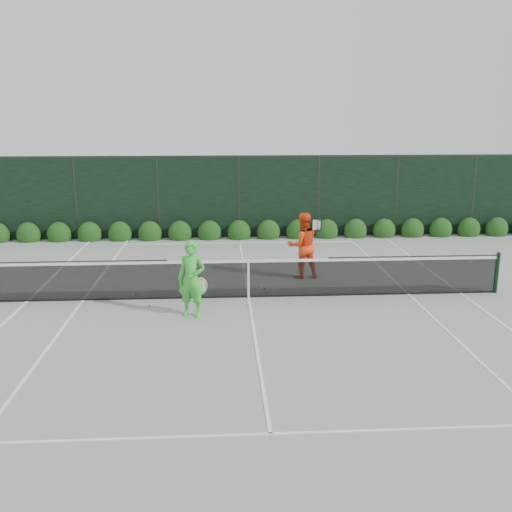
{
  "coord_description": "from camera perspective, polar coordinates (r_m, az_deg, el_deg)",
  "views": [
    {
      "loc": [
        -0.66,
        -13.71,
        4.43
      ],
      "look_at": [
        0.21,
        0.3,
        1.0
      ],
      "focal_mm": 40.0,
      "sensor_mm": 36.0,
      "label": 1
    }
  ],
  "objects": [
    {
      "name": "court_lines",
      "position": [
        14.43,
        -0.75,
        -4.13
      ],
      "size": [
        11.03,
        23.83,
        0.01
      ],
      "color": "white",
      "rests_on": "ground"
    },
    {
      "name": "ground",
      "position": [
        14.43,
        -0.75,
        -4.16
      ],
      "size": [
        80.0,
        80.0,
        0.0
      ],
      "primitive_type": "plane",
      "color": "gray",
      "rests_on": "ground"
    },
    {
      "name": "tennis_net",
      "position": [
        14.27,
        -0.86,
        -2.13
      ],
      "size": [
        12.9,
        0.1,
        1.07
      ],
      "color": "black",
      "rests_on": "ground"
    },
    {
      "name": "hedge_row",
      "position": [
        21.29,
        -1.71,
        2.36
      ],
      "size": [
        31.66,
        0.65,
        0.94
      ],
      "color": "#153C10",
      "rests_on": "ground"
    },
    {
      "name": "windscreen_fence",
      "position": [
        11.4,
        -0.11,
        -1.09
      ],
      "size": [
        32.0,
        21.07,
        3.06
      ],
      "color": "black",
      "rests_on": "ground"
    },
    {
      "name": "player_man",
      "position": [
        16.03,
        4.68,
        1.06
      ],
      "size": [
        1.03,
        0.87,
        1.86
      ],
      "rotation": [
        0.0,
        0.0,
        3.35
      ],
      "color": "#FF4515",
      "rests_on": "ground"
    },
    {
      "name": "player_woman",
      "position": [
        12.95,
        -6.45,
        -2.31
      ],
      "size": [
        0.73,
        0.59,
        1.75
      ],
      "rotation": [
        0.0,
        0.0,
        -0.3
      ],
      "color": "green",
      "rests_on": "ground"
    },
    {
      "name": "tennis_balls",
      "position": [
        14.53,
        -4.36,
        -3.92
      ],
      "size": [
        3.39,
        1.6,
        0.07
      ],
      "color": "#BDF235",
      "rests_on": "ground"
    }
  ]
}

